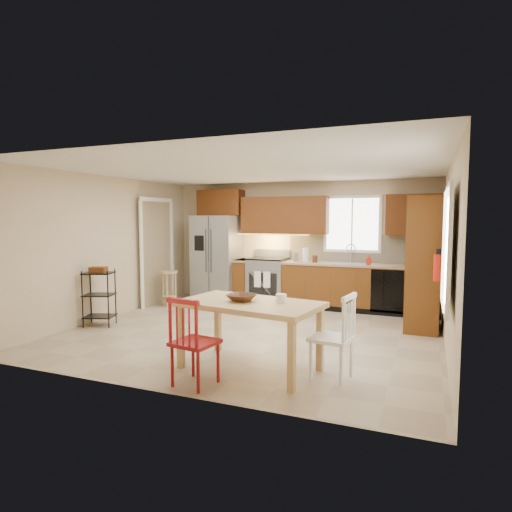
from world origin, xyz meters
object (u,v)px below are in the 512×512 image
object	(u,v)px
chair_white	(331,337)
table_bowl	(242,301)
fire_extinguisher	(438,268)
utility_cart	(99,298)
refrigerator	(217,258)
range_stove	(268,282)
pantry	(423,263)
table_jar	(281,300)
bar_stool	(169,289)
soap_bottle	(369,260)
chair_red	(195,341)
dining_table	(250,336)

from	to	relation	value
chair_white	table_bowl	world-z (taller)	chair_white
fire_extinguisher	utility_cart	distance (m)	5.21
refrigerator	range_stove	bearing A→B (deg)	2.99
refrigerator	pantry	bearing A→B (deg)	-12.62
range_stove	utility_cart	xyz separation A→B (m)	(-1.94, -2.75, 0.00)
range_stove	table_jar	world-z (taller)	range_stove
bar_stool	utility_cart	size ratio (longest dim) A/B	0.77
range_stove	table_bowl	bearing A→B (deg)	-74.27
soap_bottle	fire_extinguisher	size ratio (longest dim) A/B	0.53
soap_bottle	pantry	distance (m)	1.31
chair_white	bar_stool	distance (m)	4.69
utility_cart	chair_white	bearing A→B (deg)	-32.31
range_stove	chair_red	xyz separation A→B (m)	(0.80, -4.36, 0.01)
fire_extinguisher	chair_white	bearing A→B (deg)	-123.64
chair_white	table_jar	bearing A→B (deg)	93.91
table_bowl	dining_table	bearing A→B (deg)	0.00
range_stove	table_bowl	distance (m)	3.87
refrigerator	dining_table	world-z (taller)	refrigerator
fire_extinguisher	table_bowl	distance (m)	2.73
utility_cart	bar_stool	bearing A→B (deg)	64.43
chair_white	utility_cart	xyz separation A→B (m)	(-4.03, 0.91, -0.01)
range_stove	dining_table	xyz separation A→B (m)	(1.15, -3.71, -0.07)
chair_red	chair_white	size ratio (longest dim) A/B	1.00
refrigerator	chair_white	distance (m)	4.87
chair_red	table_jar	xyz separation A→B (m)	(0.70, 0.75, 0.35)
soap_bottle	table_jar	bearing A→B (deg)	-98.57
pantry	chair_white	world-z (taller)	pantry
pantry	chair_red	world-z (taller)	pantry
chair_red	chair_white	world-z (taller)	same
pantry	bar_stool	distance (m)	4.78
dining_table	chair_red	size ratio (longest dim) A/B	1.70
chair_red	utility_cart	xyz separation A→B (m)	(-2.73, 1.61, -0.01)
bar_stool	soap_bottle	bearing A→B (deg)	15.35
refrigerator	table_bowl	bearing A→B (deg)	-59.00
range_stove	pantry	size ratio (longest dim) A/B	0.44
table_jar	utility_cart	bearing A→B (deg)	165.94
fire_extinguisher	table_bowl	bearing A→B (deg)	-141.81
table_jar	bar_stool	bearing A→B (deg)	141.04
soap_bottle	utility_cart	size ratio (longest dim) A/B	0.21
table_bowl	utility_cart	world-z (taller)	utility_cart
soap_bottle	bar_stool	distance (m)	3.94
table_bowl	utility_cart	bearing A→B (deg)	162.15
dining_table	table_jar	size ratio (longest dim) A/B	11.37
soap_bottle	fire_extinguisher	bearing A→B (deg)	-59.47
chair_white	bar_stool	xyz separation A→B (m)	(-3.85, 2.68, -0.12)
range_stove	chair_red	distance (m)	4.44
fire_extinguisher	bar_stool	xyz separation A→B (m)	(-4.93, 1.05, -0.75)
soap_bottle	chair_red	bearing A→B (deg)	-106.08
chair_white	table_jar	xyz separation A→B (m)	(-0.60, 0.05, 0.35)
soap_bottle	refrigerator	bearing A→B (deg)	179.55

